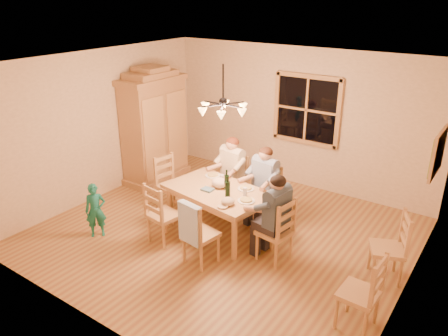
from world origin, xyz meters
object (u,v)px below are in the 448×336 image
Objects in this scene: chair_far_left at (232,193)px; chair_end_left at (172,194)px; adult_plaid_man at (264,176)px; armoire at (155,129)px; chair_near_right at (201,243)px; chandelier at (223,108)px; wine_bottle_b at (228,186)px; chair_spare_back at (385,259)px; chair_far_right at (263,205)px; adult_woman at (232,165)px; adult_slate_man at (276,208)px; child at (96,210)px; chair_near_left at (165,224)px; dining_table at (218,195)px; chair_spare_front at (357,304)px; chair_end_right at (274,241)px; wine_bottle_a at (227,180)px.

chair_end_left is (-0.83, -0.65, 0.00)m from chair_far_left.
chair_far_left and chair_end_left have the same top height.
adult_plaid_man is (0.71, -0.11, 0.54)m from chair_far_left.
armoire is 3.30m from chair_near_right.
chandelier reaches higher than wine_bottle_b.
chair_near_right is at bearing 63.43° from chair_end_left.
adult_plaid_man is 0.88× the size of chair_spare_back.
chandelier is at bearing 144.82° from wine_bottle_b.
chair_far_right is at bearing -81.43° from adult_plaid_man.
adult_woman is at bearing 72.01° from chair_far_left.
chair_far_right is at bearing -180.00° from adult_woman.
adult_slate_man reaches higher than child.
chair_near_left is (-0.23, -1.52, 0.00)m from chair_far_left.
chair_far_right is at bearing 59.05° from dining_table.
armoire is at bearing 144.16° from chair_near_left.
wine_bottle_b is 2.48m from chair_spare_front.
chair_end_left is (-1.40, 0.99, 0.00)m from chair_near_right.
armoire reaches higher than chair_end_left.
adult_slate_man is 0.88× the size of chair_spare_back.
wine_bottle_b is (1.38, -0.29, 0.62)m from chair_end_left.
chair_spare_back is at bearing 26.37° from chair_near_left.
chair_end_right is 1.05m from wine_bottle_b.
armoire is 3.65m from adult_slate_man.
adult_plaid_man is at bearing 46.64° from adult_slate_man.
chandelier is 0.78× the size of chair_end_left.
chair_far_right and chair_near_left have the same top height.
chandelier is at bearing 124.11° from adult_woman.
armoire reaches higher than adult_woman.
child is at bearing 66.97° from chair_far_left.
chair_near_right is at bearing -36.64° from child.
wine_bottle_a reaches higher than chair_end_left.
wine_bottle_a is at bearing 127.94° from wine_bottle_b.
dining_table is at bearing 90.00° from adult_slate_man.
armoire is 2.32× the size of chair_end_right.
chair_end_right is (3.43, -1.23, -0.75)m from armoire.
armoire is 1.68m from chair_end_left.
chair_far_right is 2.63m from chair_spare_front.
chair_near_left and chair_end_left have the same top height.
chair_near_right is 1.13× the size of adult_slate_man.
wine_bottle_a reaches higher than dining_table.
adult_woman is at bearing 0.00° from adult_plaid_man.
adult_woman is 2.94m from chair_spare_back.
chair_spare_back is (2.84, -0.53, 0.00)m from chair_far_left.
armoire is at bearing 156.14° from chandelier.
wine_bottle_b is (0.55, -0.94, 0.08)m from adult_woman.
child is (-0.40, -1.35, 0.14)m from chair_end_left.
armoire is 2.77m from adult_plaid_man.
wine_bottle_a is at bearing 127.06° from adult_woman.
dining_table is at bearing 74.39° from chair_spare_front.
adult_woman is (2.03, -0.25, -0.22)m from armoire.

